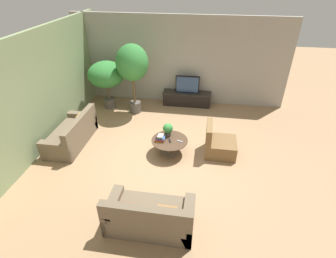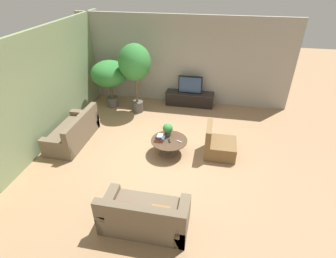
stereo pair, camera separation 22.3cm
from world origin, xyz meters
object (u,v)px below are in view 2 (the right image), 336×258
(television, at_px, (190,85))
(couch_by_wall, at_px, (74,132))
(armchair_wicker, at_px, (218,146))
(potted_palm_tall, at_px, (109,75))
(coffee_table, at_px, (169,144))
(couch_near_entry, at_px, (145,216))
(potted_plant_tabletop, at_px, (168,129))
(potted_palm_corner, at_px, (135,64))
(media_console, at_px, (190,99))

(television, distance_m, couch_by_wall, 4.17)
(armchair_wicker, relative_size, potted_palm_tall, 0.52)
(coffee_table, bearing_deg, couch_near_entry, -90.50)
(couch_near_entry, bearing_deg, potted_plant_tabletop, -88.69)
(coffee_table, distance_m, potted_palm_corner, 2.95)
(couch_near_entry, relative_size, potted_plant_tabletop, 4.75)
(potted_palm_corner, bearing_deg, couch_near_entry, -71.81)
(coffee_table, distance_m, couch_by_wall, 2.76)
(coffee_table, bearing_deg, potted_plant_tabletop, 109.63)
(media_console, bearing_deg, potted_palm_tall, -166.87)
(armchair_wicker, bearing_deg, potted_palm_tall, 60.21)
(media_console, xyz_separation_m, coffee_table, (-0.18, -2.97, 0.04))
(media_console, height_order, coffee_table, media_console)
(media_console, distance_m, couch_near_entry, 5.36)
(couch_near_entry, distance_m, armchair_wicker, 2.88)
(couch_near_entry, xyz_separation_m, armchair_wicker, (1.30, 2.58, -0.01))
(media_console, height_order, couch_near_entry, couch_near_entry)
(television, bearing_deg, couch_near_entry, -92.18)
(television, relative_size, potted_plant_tabletop, 2.38)
(couch_by_wall, height_order, potted_palm_tall, potted_palm_tall)
(coffee_table, relative_size, potted_plant_tabletop, 2.76)
(coffee_table, bearing_deg, media_console, 86.47)
(couch_near_entry, bearing_deg, television, -92.18)
(coffee_table, relative_size, armchair_wicker, 1.11)
(coffee_table, xyz_separation_m, armchair_wicker, (1.28, 0.19, -0.02))
(armchair_wicker, bearing_deg, couch_near_entry, 153.25)
(media_console, height_order, couch_by_wall, couch_by_wall)
(coffee_table, bearing_deg, couch_by_wall, 179.04)
(media_console, bearing_deg, potted_palm_corner, -153.70)
(armchair_wicker, relative_size, potted_palm_corner, 0.37)
(couch_by_wall, distance_m, couch_near_entry, 3.66)
(coffee_table, height_order, potted_palm_corner, potted_palm_corner)
(potted_plant_tabletop, bearing_deg, television, 84.51)
(armchair_wicker, bearing_deg, potted_plant_tabletop, 88.48)
(potted_palm_tall, bearing_deg, media_console, 13.13)
(television, bearing_deg, potted_palm_corner, -153.74)
(television, relative_size, potted_palm_corner, 0.36)
(television, xyz_separation_m, couch_near_entry, (-0.20, -5.35, -0.49))
(media_console, xyz_separation_m, armchair_wicker, (1.09, -2.78, 0.03))
(coffee_table, height_order, couch_near_entry, couch_near_entry)
(coffee_table, xyz_separation_m, potted_plant_tabletop, (-0.08, 0.23, 0.32))
(media_console, distance_m, couch_by_wall, 4.15)
(media_console, relative_size, potted_palm_tall, 1.03)
(television, height_order, potted_plant_tabletop, television)
(armchair_wicker, distance_m, potted_plant_tabletop, 1.40)
(potted_palm_corner, bearing_deg, armchair_wicker, -34.94)
(coffee_table, relative_size, potted_palm_tall, 0.58)
(coffee_table, relative_size, couch_near_entry, 0.58)
(coffee_table, xyz_separation_m, couch_near_entry, (-0.02, -2.39, -0.00))
(media_console, xyz_separation_m, potted_palm_tall, (-2.67, -0.62, 0.93))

